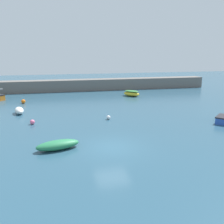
{
  "coord_description": "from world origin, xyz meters",
  "views": [
    {
      "loc": [
        -3.84,
        -16.76,
        6.9
      ],
      "look_at": [
        1.86,
        8.16,
        0.6
      ],
      "focal_mm": 40.0,
      "sensor_mm": 36.0,
      "label": 1
    }
  ],
  "objects": [
    {
      "name": "mooring_buoy_orange",
      "position": [
        -8.14,
        17.91,
        0.28
      ],
      "size": [
        0.55,
        0.55,
        0.55
      ],
      "primitive_type": "sphere",
      "color": "orange",
      "rests_on": "ground_plane"
    },
    {
      "name": "mooring_buoy_white",
      "position": [
        1.33,
        7.52,
        0.21
      ],
      "size": [
        0.42,
        0.42,
        0.42
      ],
      "primitive_type": "sphere",
      "color": "white",
      "rests_on": "ground_plane"
    },
    {
      "name": "ground_plane",
      "position": [
        0.0,
        0.0,
        -0.1
      ],
      "size": [
        120.0,
        120.0,
        0.2
      ],
      "primitive_type": "cube",
      "color": "#284C60"
    },
    {
      "name": "rowboat_with_red_cover",
      "position": [
        7.68,
        20.0,
        0.46
      ],
      "size": [
        2.79,
        2.92,
        0.91
      ],
      "rotation": [
        0.0,
        0.0,
        5.43
      ],
      "color": "yellow",
      "rests_on": "ground_plane"
    },
    {
      "name": "rowboat_white_midwater",
      "position": [
        -3.89,
        0.45,
        0.34
      ],
      "size": [
        3.28,
        1.8,
        0.68
      ],
      "rotation": [
        0.0,
        0.0,
        3.37
      ],
      "color": "#287A4C",
      "rests_on": "ground_plane"
    },
    {
      "name": "harbor_breakwater",
      "position": [
        0.0,
        27.45,
        0.98
      ],
      "size": [
        47.6,
        2.43,
        1.96
      ],
      "primitive_type": "cube",
      "color": "#66605B",
      "rests_on": "ground_plane"
    },
    {
      "name": "mooring_buoy_pink",
      "position": [
        -6.18,
        7.4,
        0.23
      ],
      "size": [
        0.47,
        0.47,
        0.47
      ],
      "primitive_type": "sphere",
      "color": "#EA668C",
      "rests_on": "ground_plane"
    },
    {
      "name": "fishing_dinghy_green",
      "position": [
        -7.95,
        12.15,
        0.36
      ],
      "size": [
        1.36,
        2.28,
        0.73
      ],
      "rotation": [
        0.0,
        0.0,
        4.92
      ],
      "color": "white",
      "rests_on": "ground_plane"
    }
  ]
}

